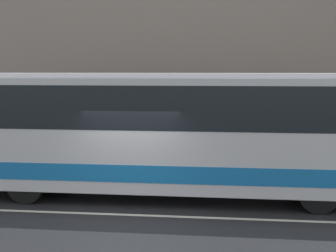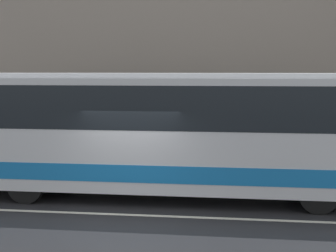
% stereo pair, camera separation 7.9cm
% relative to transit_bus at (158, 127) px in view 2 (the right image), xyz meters
% --- Properties ---
extents(ground_plane, '(60.00, 60.00, 0.00)m').
position_rel_transit_bus_xyz_m(ground_plane, '(-0.51, -1.84, -1.94)').
color(ground_plane, '#262628').
extents(sidewalk, '(60.00, 3.14, 0.13)m').
position_rel_transit_bus_xyz_m(sidewalk, '(-0.51, 3.73, -1.87)').
color(sidewalk, '#A09E99').
rests_on(sidewalk, ground_plane).
extents(lane_stripe, '(54.00, 0.14, 0.01)m').
position_rel_transit_bus_xyz_m(lane_stripe, '(-0.51, -1.84, -1.93)').
color(lane_stripe, beige).
rests_on(lane_stripe, ground_plane).
extents(transit_bus, '(11.54, 2.61, 3.43)m').
position_rel_transit_bus_xyz_m(transit_bus, '(0.00, 0.00, 0.00)').
color(transit_bus, silver).
rests_on(transit_bus, ground_plane).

